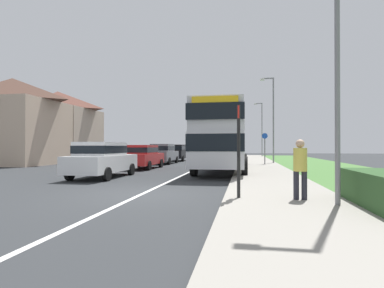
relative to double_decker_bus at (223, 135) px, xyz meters
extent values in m
plane|color=#2D3033|center=(-1.90, -8.65, -2.14)|extent=(120.00, 120.00, 0.00)
cube|color=silver|center=(-1.90, -0.65, -2.14)|extent=(0.14, 60.00, 0.01)
cube|color=gray|center=(2.30, -2.65, -2.08)|extent=(3.20, 68.00, 0.12)
cube|color=#477538|center=(6.60, -2.65, -2.10)|extent=(6.00, 68.00, 0.08)
cube|color=#BCBCC1|center=(0.00, 0.00, -0.82)|extent=(2.50, 9.66, 1.65)
cube|color=#BCBCC1|center=(0.00, 0.00, 0.78)|extent=(2.45, 9.47, 1.55)
cube|color=black|center=(0.00, 0.00, -0.49)|extent=(2.52, 9.71, 0.76)
cube|color=black|center=(0.00, 0.00, 0.86)|extent=(2.52, 9.71, 0.72)
cube|color=gold|center=(0.00, -4.78, 1.28)|extent=(2.00, 0.08, 0.44)
cylinder|color=black|center=(-1.25, 3.00, -1.64)|extent=(0.30, 1.00, 1.00)
cylinder|color=black|center=(1.25, 3.00, -1.64)|extent=(0.30, 1.00, 1.00)
cylinder|color=black|center=(-1.25, -2.66, -1.64)|extent=(0.30, 1.00, 1.00)
cylinder|color=black|center=(1.25, -2.66, -1.64)|extent=(0.30, 1.00, 1.00)
cube|color=silver|center=(-5.43, -4.09, -1.46)|extent=(1.78, 4.58, 0.76)
cube|color=silver|center=(-5.43, -4.32, -0.76)|extent=(1.56, 2.52, 0.63)
cube|color=black|center=(-5.43, -4.32, -0.79)|extent=(1.60, 2.54, 0.35)
cylinder|color=black|center=(-6.30, -2.67, -1.84)|extent=(0.20, 0.60, 0.60)
cylinder|color=black|center=(-4.56, -2.67, -1.84)|extent=(0.20, 0.60, 0.60)
cylinder|color=black|center=(-6.30, -5.51, -1.84)|extent=(0.20, 0.60, 0.60)
cylinder|color=black|center=(-4.56, -5.51, -1.84)|extent=(0.20, 0.60, 0.60)
cube|color=#B21E1E|center=(-5.44, 1.78, -1.49)|extent=(1.70, 4.45, 0.70)
cube|color=#B21E1E|center=(-5.44, 1.56, -0.85)|extent=(1.50, 2.45, 0.58)
cube|color=black|center=(-5.44, 1.56, -0.88)|extent=(1.53, 2.47, 0.32)
cylinder|color=black|center=(-6.27, 3.16, -1.84)|extent=(0.20, 0.60, 0.60)
cylinder|color=black|center=(-4.60, 3.16, -1.84)|extent=(0.20, 0.60, 0.60)
cylinder|color=black|center=(-6.27, 0.40, -1.84)|extent=(0.20, 0.60, 0.60)
cylinder|color=black|center=(-4.60, 0.40, -1.84)|extent=(0.20, 0.60, 0.60)
cube|color=slate|center=(-5.61, 7.59, -1.46)|extent=(1.72, 4.43, 0.77)
cube|color=slate|center=(-5.61, 7.37, -0.76)|extent=(1.51, 2.44, 0.63)
cube|color=black|center=(-5.61, 7.37, -0.79)|extent=(1.54, 2.46, 0.35)
cylinder|color=black|center=(-6.45, 8.96, -1.84)|extent=(0.20, 0.60, 0.60)
cylinder|color=black|center=(-4.77, 8.96, -1.84)|extent=(0.20, 0.60, 0.60)
cylinder|color=black|center=(-6.45, 6.21, -1.84)|extent=(0.20, 0.60, 0.60)
cylinder|color=black|center=(-4.77, 6.21, -1.84)|extent=(0.20, 0.60, 0.60)
cube|color=black|center=(-5.63, 12.80, -1.46)|extent=(1.83, 4.05, 0.75)
cube|color=black|center=(-5.63, 12.60, -0.78)|extent=(1.61, 2.23, 0.62)
cube|color=black|center=(-5.63, 12.60, -0.81)|extent=(1.65, 2.25, 0.35)
cylinder|color=black|center=(-6.52, 14.06, -1.84)|extent=(0.20, 0.60, 0.60)
cylinder|color=black|center=(-4.73, 14.06, -1.84)|extent=(0.20, 0.60, 0.60)
cylinder|color=black|center=(-6.52, 11.55, -1.84)|extent=(0.20, 0.60, 0.60)
cylinder|color=black|center=(-4.73, 11.55, -1.84)|extent=(0.20, 0.60, 0.60)
cylinder|color=#23232D|center=(2.57, -9.57, -1.72)|extent=(0.14, 0.14, 0.85)
cylinder|color=#23232D|center=(2.77, -9.57, -1.72)|extent=(0.14, 0.14, 0.85)
cylinder|color=#D1C14C|center=(2.67, -9.57, -0.99)|extent=(0.34, 0.34, 0.60)
sphere|color=tan|center=(2.67, -9.57, -0.58)|extent=(0.22, 0.22, 0.22)
cylinder|color=black|center=(1.10, -9.53, -0.84)|extent=(0.09, 0.09, 2.60)
cube|color=red|center=(1.10, -9.53, 0.26)|extent=(0.04, 0.44, 0.32)
cube|color=black|center=(1.10, -9.51, -0.59)|extent=(0.06, 0.52, 0.68)
cylinder|color=slate|center=(2.79, 6.42, -1.09)|extent=(0.08, 0.08, 2.10)
cylinder|color=blue|center=(2.79, 6.42, 0.16)|extent=(0.44, 0.03, 0.44)
cylinder|color=slate|center=(3.41, -10.12, 1.89)|extent=(0.12, 0.12, 8.06)
cylinder|color=slate|center=(3.64, 8.59, 1.49)|extent=(0.12, 0.12, 7.27)
cube|color=slate|center=(3.19, 8.59, 5.08)|extent=(0.90, 0.10, 0.10)
cube|color=silver|center=(2.74, 8.59, 5.01)|extent=(0.36, 0.20, 0.14)
cylinder|color=slate|center=(3.63, 25.55, 1.61)|extent=(0.12, 0.12, 7.51)
cube|color=slate|center=(3.18, 25.55, 5.32)|extent=(0.90, 0.10, 0.10)
cube|color=silver|center=(2.73, 25.55, 5.25)|extent=(0.36, 0.20, 0.14)
cube|color=#C1A88E|center=(-17.70, 4.53, 0.48)|extent=(7.27, 6.08, 5.25)
pyramid|color=#4C3328|center=(-17.70, 4.53, 4.05)|extent=(7.27, 6.08, 1.90)
cube|color=tan|center=(-17.70, 10.74, 0.48)|extent=(7.27, 6.08, 5.25)
pyramid|color=brown|center=(-17.70, 10.74, 4.05)|extent=(7.27, 6.08, 1.90)
camera|label=1|loc=(1.26, -17.78, -0.65)|focal=28.59mm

